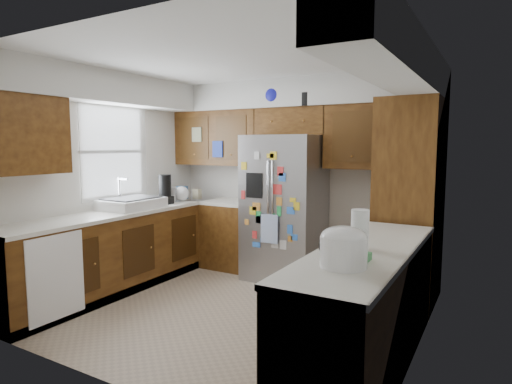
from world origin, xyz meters
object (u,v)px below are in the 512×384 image
Objects in this scene: rice_cooker at (344,246)px; paper_towel at (360,229)px; fridge at (285,208)px; pantry at (409,202)px.

rice_cooker is 0.51m from paper_towel.
fridge is 5.94× the size of rice_cooker.
fridge reaches higher than paper_towel.
paper_towel is at bearing -49.97° from fridge.
pantry is 7.35× the size of paper_towel.
pantry is at bearing 89.99° from rice_cooker.
pantry reaches higher than rice_cooker.
paper_towel is (1.46, -1.73, 0.17)m from fridge.
pantry is 2.19m from rice_cooker.
pantry is 1.19× the size of fridge.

